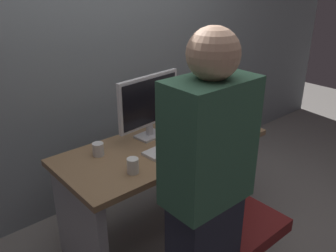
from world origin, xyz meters
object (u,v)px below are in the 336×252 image
(person_at_desk, at_px, (206,200))
(cup_near_keyboard, at_px, (133,166))
(monitor, at_px, (150,103))
(office_chair, at_px, (231,222))
(mouse, at_px, (197,133))
(cell_phone, at_px, (231,135))
(keyboard, at_px, (172,147))
(cup_by_monitor, at_px, (98,149))
(book_stack, at_px, (196,115))
(desk, at_px, (163,171))

(person_at_desk, height_order, cup_near_keyboard, person_at_desk)
(monitor, height_order, cup_near_keyboard, monitor)
(office_chair, xyz_separation_m, monitor, (0.00, 0.79, 0.55))
(mouse, distance_m, cell_phone, 0.25)
(keyboard, distance_m, cup_by_monitor, 0.49)
(cup_near_keyboard, height_order, book_stack, book_stack)
(desk, distance_m, cell_phone, 0.56)
(desk, bearing_deg, mouse, -12.33)
(office_chair, bearing_deg, cup_near_keyboard, 130.81)
(office_chair, xyz_separation_m, mouse, (0.27, 0.58, 0.31))
(book_stack, bearing_deg, cup_near_keyboard, -162.16)
(cup_by_monitor, height_order, cell_phone, cup_by_monitor)
(office_chair, bearing_deg, cell_phone, 41.99)
(desk, distance_m, book_stack, 0.50)
(person_at_desk, distance_m, cell_phone, 1.03)
(monitor, bearing_deg, office_chair, -90.06)
(person_at_desk, relative_size, cup_near_keyboard, 17.30)
(office_chair, height_order, cell_phone, office_chair)
(cell_phone, bearing_deg, keyboard, 164.69)
(monitor, distance_m, cup_by_monitor, 0.48)
(office_chair, height_order, book_stack, office_chair)
(keyboard, relative_size, cup_near_keyboard, 4.54)
(keyboard, xyz_separation_m, book_stack, (0.38, 0.15, 0.09))
(cup_by_monitor, bearing_deg, desk, -18.67)
(monitor, distance_m, cup_near_keyboard, 0.56)
(desk, height_order, cup_near_keyboard, cup_near_keyboard)
(person_at_desk, distance_m, cup_by_monitor, 0.92)
(person_at_desk, xyz_separation_m, keyboard, (0.39, 0.69, -0.11))
(person_at_desk, bearing_deg, book_stack, 47.45)
(cup_by_monitor, relative_size, cell_phone, 0.60)
(desk, xyz_separation_m, mouse, (0.28, -0.06, 0.24))
(cell_phone, bearing_deg, office_chair, -137.70)
(person_at_desk, height_order, book_stack, person_at_desk)
(office_chair, bearing_deg, desk, 90.20)
(cup_near_keyboard, distance_m, book_stack, 0.81)
(cup_by_monitor, xyz_separation_m, book_stack, (0.81, -0.08, 0.05))
(monitor, distance_m, keyboard, 0.34)
(desk, distance_m, cup_by_monitor, 0.52)
(monitor, xyz_separation_m, cup_by_monitor, (-0.43, -0.01, -0.21))
(desk, height_order, cell_phone, cell_phone)
(desk, relative_size, keyboard, 3.46)
(book_stack, distance_m, cell_phone, 0.31)
(desk, bearing_deg, office_chair, -89.80)
(office_chair, bearing_deg, monitor, 89.94)
(desk, xyz_separation_m, book_stack, (0.38, 0.06, 0.31))
(desk, bearing_deg, monitor, 88.88)
(office_chair, xyz_separation_m, book_stack, (0.38, 0.70, 0.39))
(keyboard, xyz_separation_m, cup_by_monitor, (-0.43, 0.23, 0.03))
(keyboard, bearing_deg, mouse, 2.36)
(person_at_desk, distance_m, keyboard, 0.80)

